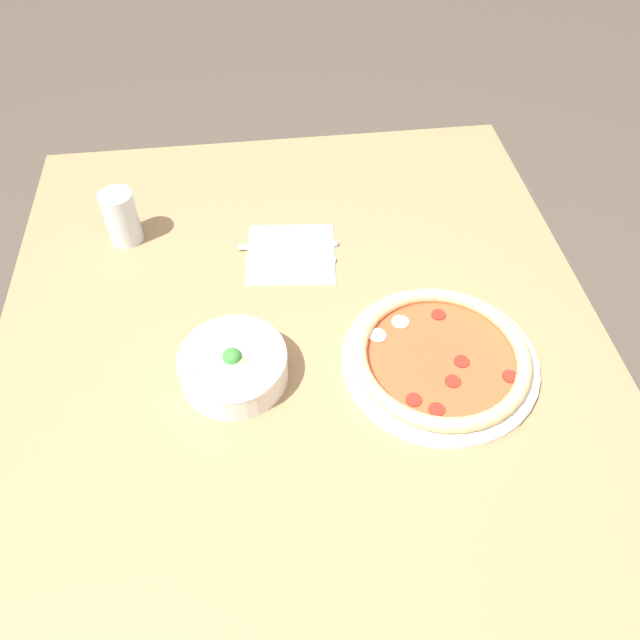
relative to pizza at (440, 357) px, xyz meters
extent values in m
plane|color=#4C4238|center=(0.07, 0.23, -0.74)|extent=(8.00, 8.00, 0.00)
cube|color=#99724C|center=(0.07, 0.23, -0.03)|extent=(1.31, 1.10, 0.03)
cylinder|color=olive|center=(0.66, -0.25, -0.40)|extent=(0.06, 0.06, 0.70)
cylinder|color=olive|center=(0.66, 0.71, -0.40)|extent=(0.06, 0.06, 0.70)
cylinder|color=white|center=(0.00, 0.00, -0.01)|extent=(0.34, 0.34, 0.01)
torus|color=#DBB77A|center=(0.00, 0.00, 0.01)|extent=(0.31, 0.31, 0.03)
cylinder|color=#D14C28|center=(0.00, 0.00, 0.00)|extent=(0.27, 0.27, 0.01)
cylinder|color=maroon|center=(-0.05, -0.11, 0.00)|extent=(0.03, 0.03, 0.00)
cylinder|color=maroon|center=(-0.05, -0.01, 0.00)|extent=(0.03, 0.03, 0.00)
cylinder|color=maroon|center=(-0.10, 0.03, 0.00)|extent=(0.03, 0.03, 0.00)
cylinder|color=maroon|center=(-0.01, -0.03, 0.00)|extent=(0.03, 0.03, 0.00)
cylinder|color=maroon|center=(0.09, -0.02, 0.00)|extent=(0.03, 0.03, 0.00)
cylinder|color=maroon|center=(-0.08, 0.07, 0.00)|extent=(0.03, 0.03, 0.00)
ellipsoid|color=silver|center=(0.06, 0.10, 0.00)|extent=(0.03, 0.03, 0.01)
ellipsoid|color=silver|center=(0.09, 0.05, 0.00)|extent=(0.03, 0.03, 0.01)
cylinder|color=white|center=(0.02, 0.35, 0.01)|extent=(0.18, 0.18, 0.06)
torus|color=white|center=(0.02, 0.35, 0.03)|extent=(0.18, 0.18, 0.01)
ellipsoid|color=tan|center=(0.01, 0.33, 0.03)|extent=(0.04, 0.03, 0.02)
ellipsoid|color=#998466|center=(0.08, 0.35, 0.03)|extent=(0.03, 0.04, 0.02)
ellipsoid|color=tan|center=(0.05, 0.36, 0.03)|extent=(0.03, 0.04, 0.02)
ellipsoid|color=tan|center=(-0.01, 0.41, 0.03)|extent=(0.04, 0.04, 0.02)
ellipsoid|color=tan|center=(-0.05, 0.37, 0.02)|extent=(0.04, 0.03, 0.02)
ellipsoid|color=tan|center=(0.05, 0.33, 0.02)|extent=(0.04, 0.04, 0.02)
ellipsoid|color=#998466|center=(0.00, 0.33, 0.03)|extent=(0.04, 0.04, 0.02)
sphere|color=#388433|center=(0.01, 0.35, 0.04)|extent=(0.03, 0.03, 0.03)
cube|color=white|center=(0.31, 0.23, -0.02)|extent=(0.19, 0.19, 0.00)
cube|color=silver|center=(0.28, 0.21, -0.01)|extent=(0.02, 0.13, 0.00)
cube|color=silver|center=(0.29, 0.30, -0.01)|extent=(0.01, 0.05, 0.00)
cube|color=silver|center=(0.29, 0.30, -0.01)|extent=(0.01, 0.05, 0.00)
cube|color=silver|center=(0.28, 0.30, -0.01)|extent=(0.01, 0.05, 0.00)
cube|color=silver|center=(0.28, 0.30, -0.01)|extent=(0.01, 0.05, 0.00)
cube|color=silver|center=(0.33, 0.17, -0.01)|extent=(0.01, 0.08, 0.01)
cube|color=silver|center=(0.33, 0.27, -0.01)|extent=(0.02, 0.12, 0.00)
cylinder|color=silver|center=(0.40, 0.56, 0.04)|extent=(0.07, 0.07, 0.11)
camera|label=1|loc=(-0.62, 0.29, 0.85)|focal=35.00mm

